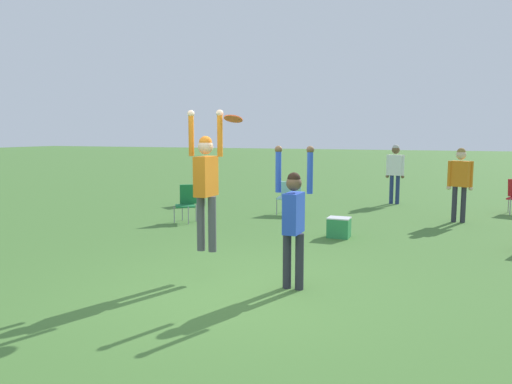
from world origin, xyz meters
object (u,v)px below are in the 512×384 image
camping_chair_4 (187,201)px  camping_chair_1 (289,195)px  person_jumping (206,177)px  person_spectator_far (395,168)px  frisbee (233,119)px  camping_chair_3 (197,188)px  person_defending (294,215)px  person_spectator_near (460,177)px  cooler_box (339,227)px

camping_chair_4 → camping_chair_1: bearing=-165.9°
person_jumping → person_spectator_far: size_ratio=1.15×
frisbee → camping_chair_4: size_ratio=0.30×
camping_chair_4 → camping_chair_3: bearing=-99.1°
camping_chair_4 → person_spectator_far: person_spectator_far is taller
frisbee → camping_chair_4: 5.43m
person_defending → person_spectator_near: size_ratio=1.10×
person_spectator_near → person_defending: bearing=-84.7°
camping_chair_4 → person_defending: bearing=101.5°
person_defending → cooler_box: 3.76m
cooler_box → camping_chair_1: bearing=126.7°
frisbee → person_spectator_far: frisbee is taller
camping_chair_1 → cooler_box: size_ratio=1.89×
camping_chair_1 → camping_chair_4: camping_chair_4 is taller
frisbee → person_defending: bearing=-3.4°
person_defending → camping_chair_3: (-5.16, 6.84, -0.55)m
frisbee → person_spectator_near: size_ratio=0.15×
person_defending → person_spectator_near: bearing=162.5°
person_defending → camping_chair_3: 8.59m
person_defending → camping_chair_1: person_defending is taller
person_jumping → camping_chair_4: person_jumping is taller
person_jumping → person_spectator_far: person_jumping is taller
frisbee → person_jumping: bearing=-176.9°
camping_chair_1 → camping_chair_4: (-1.96, -2.07, 0.01)m
frisbee → camping_chair_3: size_ratio=0.30×
frisbee → camping_chair_4: bearing=126.9°
person_jumping → camping_chair_1: bearing=7.5°
person_defending → frisbee: frisbee is taller
person_defending → camping_chair_4: (-3.99, 4.14, -0.53)m
person_spectator_far → person_jumping: bearing=-94.2°
person_spectator_near → camping_chair_1: bearing=-152.2°
person_jumping → cooler_box: (1.23, 3.63, -1.31)m
frisbee → cooler_box: 4.28m
camping_chair_3 → frisbee: bearing=156.0°
camping_chair_3 → person_spectator_near: person_spectator_near is taller
person_defending → person_spectator_far: person_defending is taller
camping_chair_3 → person_spectator_near: size_ratio=0.49×
person_jumping → person_defending: bearing=-90.0°
camping_chair_4 → frisbee: bearing=94.4°
frisbee → camping_chair_4: frisbee is taller
camping_chair_3 → person_spectator_far: person_spectator_far is taller
camping_chair_1 → person_spectator_near: person_spectator_near is taller
person_defending → person_spectator_near: 6.85m
person_defending → camping_chair_3: size_ratio=2.23×
camping_chair_1 → person_spectator_far: size_ratio=0.47×
person_jumping → camping_chair_3: (-3.80, 6.81, -1.02)m
person_defending → camping_chair_1: size_ratio=2.32×
person_defending → person_spectator_far: 9.21m
person_spectator_near → person_spectator_far: (-1.80, 2.72, 0.00)m
frisbee → camping_chair_3: (-4.23, 6.79, -1.87)m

